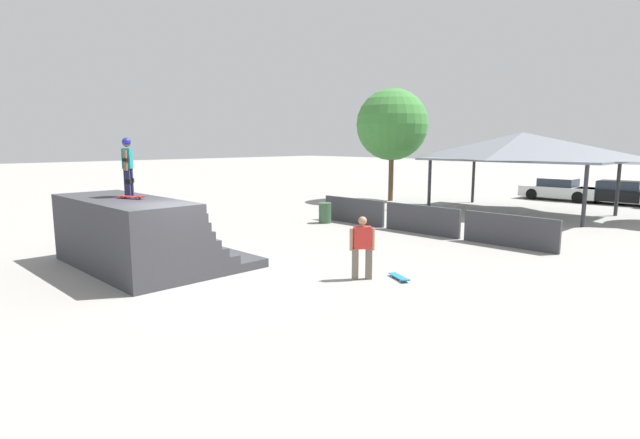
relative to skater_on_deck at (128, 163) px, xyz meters
The scene contains 12 objects.
ground_plane 3.96m from the skater_on_deck, ahead, with size 160.00×160.00×0.00m, color gray.
quarter_pipe_ramp 2.00m from the skater_on_deck, ahead, with size 5.11×3.79×1.89m.
skater_on_deck is the anchor object (origin of this frame).
skateboard_on_deck 1.03m from the skater_on_deck, 19.83° to the right, with size 0.84×0.48×0.09m.
bystander_walking 6.69m from the skater_on_deck, 31.74° to the left, with size 0.48×0.55×1.57m.
skateboard_on_ground 7.82m from the skater_on_deck, 33.18° to the left, with size 0.81×0.54×0.09m.
barrier_fence 10.38m from the skater_on_deck, 73.22° to the left, with size 9.89×0.12×1.05m.
pavilion_shelter 17.95m from the skater_on_deck, 80.18° to the left, with size 8.46×5.17×3.82m.
tree_far_back 17.87m from the skater_on_deck, 103.96° to the left, with size 4.04×4.04×6.36m.
trash_bin 9.29m from the skater_on_deck, 98.42° to the left, with size 0.52×0.52×0.85m, color #385B3D.
parked_car_white 24.80m from the skater_on_deck, 84.40° to the left, with size 4.21×1.88×1.27m.
parked_car_black 25.52m from the skater_on_deck, 77.37° to the left, with size 4.54×1.87×1.27m.
Camera 1 is at (10.48, -6.17, 3.36)m, focal length 28.00 mm.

